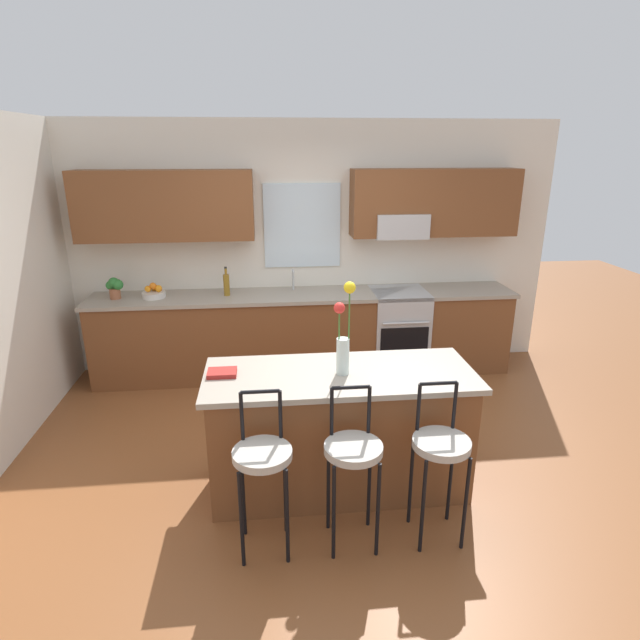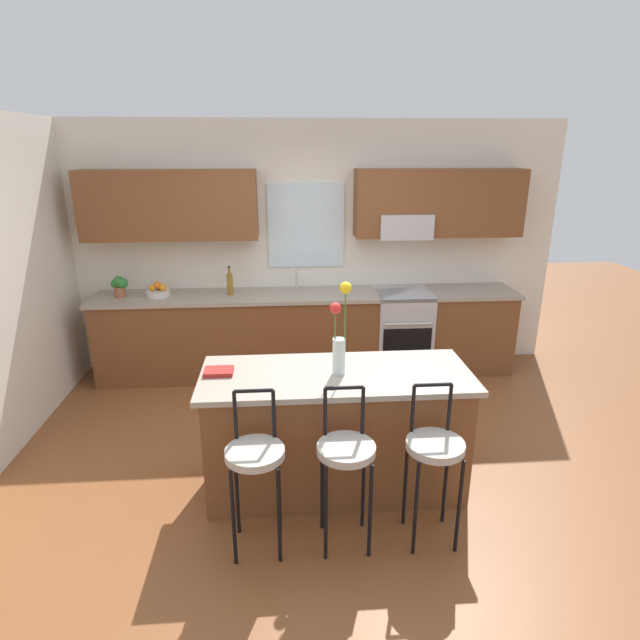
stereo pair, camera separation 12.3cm
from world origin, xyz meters
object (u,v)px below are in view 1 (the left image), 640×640
bar_stool_middle (353,455)px  potted_plant_small (115,287)px  bar_stool_far (440,450)px  oven_range (398,331)px  kitchen_island (339,430)px  cookbook (222,373)px  fruit_bowl_oranges (154,293)px  flower_vase (343,338)px  bottle_olive_oil (226,284)px  bar_stool_near (263,461)px

bar_stool_middle → potted_plant_small: bearing=127.7°
bar_stool_far → oven_range: bearing=81.4°
oven_range → kitchen_island: bearing=-114.8°
bar_stool_middle → potted_plant_small: size_ratio=4.64×
oven_range → bar_stool_middle: bar_stool_middle is taller
bar_stool_middle → cookbook: bar_stool_middle is taller
cookbook → fruit_bowl_oranges: bearing=112.8°
oven_range → cookbook: cookbook is taller
oven_range → bar_stool_far: bearing=-98.6°
oven_range → potted_plant_small: 3.06m
flower_vase → cookbook: 0.87m
bar_stool_far → cookbook: bar_stool_far is taller
cookbook → bottle_olive_oil: bottle_olive_oil is taller
fruit_bowl_oranges → bottle_olive_oil: bottle_olive_oil is taller
bottle_olive_oil → bar_stool_far: bearing=-61.1°
fruit_bowl_oranges → bottle_olive_oil: bearing=-0.3°
oven_range → fruit_bowl_oranges: bearing=179.4°
kitchen_island → bar_stool_far: 0.82m
bar_stool_near → bar_stool_middle: 0.55m
flower_vase → potted_plant_small: flower_vase is taller
oven_range → bar_stool_far: bar_stool_far is taller
bar_stool_near → flower_vase: (0.57, 0.57, 0.55)m
kitchen_island → bar_stool_middle: bearing=-90.0°
bar_stool_middle → fruit_bowl_oranges: size_ratio=4.34×
oven_range → bar_stool_near: bar_stool_near is taller
flower_vase → bottle_olive_oil: bearing=114.1°
bar_stool_middle → flower_vase: flower_vase is taller
cookbook → potted_plant_small: (-1.24, 2.03, 0.11)m
kitchen_island → cookbook: bearing=176.7°
oven_range → bottle_olive_oil: bottle_olive_oil is taller
bar_stool_near → fruit_bowl_oranges: (-1.12, 2.66, 0.34)m
bar_stool_far → potted_plant_small: bearing=134.4°
fruit_bowl_oranges → bottle_olive_oil: 0.76m
kitchen_island → bar_stool_far: bearing=-46.8°
potted_plant_small → bar_stool_middle: bearing=-52.3°
bar_stool_far → fruit_bowl_oranges: size_ratio=4.34×
cookbook → flower_vase: bearing=-4.4°
oven_range → flower_vase: bearing=-114.3°
bottle_olive_oil → flower_vase: bearing=-65.9°
bar_stool_near → bar_stool_middle: bearing=0.0°
oven_range → fruit_bowl_oranges: size_ratio=3.83×
bottle_olive_oil → potted_plant_small: bottle_olive_oil is taller
bar_stool_far → cookbook: 1.54m
bar_stool_near → flower_vase: flower_vase is taller
fruit_bowl_oranges → kitchen_island: bearing=-51.2°
oven_range → potted_plant_small: size_ratio=4.10×
flower_vase → bottle_olive_oil: size_ratio=2.14×
bar_stool_far → bottle_olive_oil: 3.06m
bar_stool_near → cookbook: 0.75m
kitchen_island → flower_vase: size_ratio=2.88×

